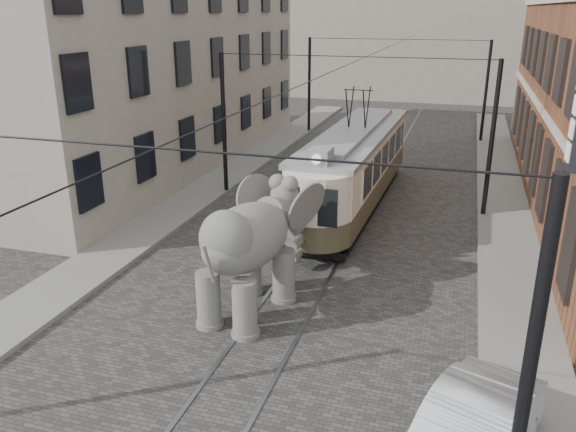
% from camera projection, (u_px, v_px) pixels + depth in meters
% --- Properties ---
extents(ground, '(120.00, 120.00, 0.00)m').
position_uv_depth(ground, '(315.00, 261.00, 18.67)').
color(ground, '#464441').
extents(tram_rails, '(1.54, 80.00, 0.02)m').
position_uv_depth(tram_rails, '(315.00, 261.00, 18.66)').
color(tram_rails, slate).
rests_on(tram_rails, ground).
extents(sidewalk_right, '(2.00, 60.00, 0.15)m').
position_uv_depth(sidewalk_right, '(514.00, 284.00, 16.99)').
color(sidewalk_right, slate).
rests_on(sidewalk_right, ground).
extents(sidewalk_left, '(2.00, 60.00, 0.15)m').
position_uv_depth(sidewalk_left, '(137.00, 237.00, 20.43)').
color(sidewalk_left, slate).
rests_on(sidewalk_left, ground).
extents(stucco_building, '(7.00, 24.00, 10.00)m').
position_uv_depth(stucco_building, '(154.00, 65.00, 29.01)').
color(stucco_building, gray).
rests_on(stucco_building, ground).
extents(distant_block, '(28.00, 10.00, 14.00)m').
position_uv_depth(distant_block, '(427.00, 17.00, 52.33)').
color(distant_block, gray).
rests_on(distant_block, ground).
extents(catenary, '(11.00, 30.20, 6.00)m').
position_uv_depth(catenary, '(344.00, 138.00, 22.22)').
color(catenary, black).
rests_on(catenary, ground).
extents(tram, '(2.83, 12.04, 4.75)m').
position_uv_depth(tram, '(356.00, 149.00, 23.23)').
color(tram, beige).
rests_on(tram, ground).
extents(elephant, '(3.85, 5.84, 3.32)m').
position_uv_depth(elephant, '(247.00, 255.00, 15.00)').
color(elephant, '#5D5B56').
rests_on(elephant, ground).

